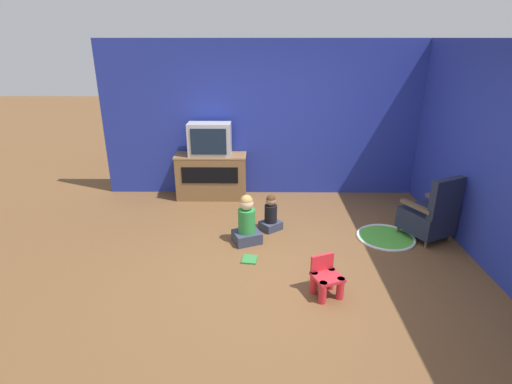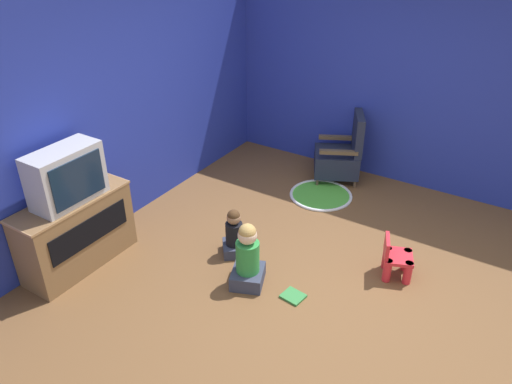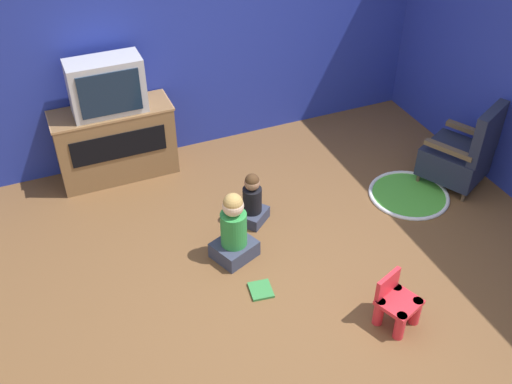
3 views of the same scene
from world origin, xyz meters
The scene contains 10 objects.
ground_plane centered at (0.00, 0.00, 0.00)m, with size 30.00×30.00×0.00m, color brown.
wall_back centered at (-0.24, 2.41, 1.31)m, with size 5.53×0.12×2.62m.
tv_cabinet centered at (-1.14, 2.11, 0.40)m, with size 1.20×0.46×0.77m.
television centered at (-1.14, 2.08, 1.04)m, with size 0.71×0.35×0.55m.
black_armchair centered at (2.03, 0.59, 0.35)m, with size 0.75×0.77×0.94m.
yellow_kid_chair centered at (0.42, -0.73, 0.18)m, with size 0.38×0.37×0.43m.
play_mat centered at (1.47, 0.59, 0.01)m, with size 0.81×0.81×0.04m.
child_watching_left centered at (-0.14, 0.85, 0.23)m, with size 0.37×0.36×0.54m.
child_watching_center centered at (-0.48, 0.46, 0.30)m, with size 0.44×0.42×0.69m.
book centered at (-0.43, -0.03, 0.01)m, with size 0.21×0.23×0.02m.
Camera 1 is at (-0.31, -4.41, 2.62)m, focal length 28.00 mm.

